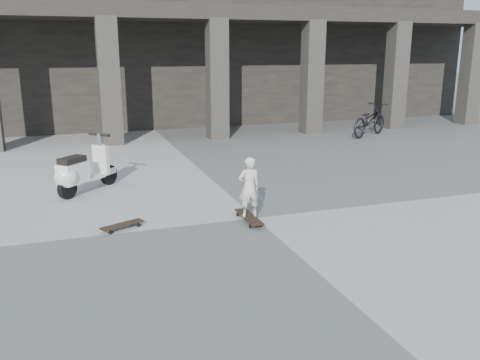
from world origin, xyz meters
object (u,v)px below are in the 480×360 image
object	(u,v)px
longboard	(249,217)
scooter	(78,173)
bicycle	(369,120)
child	(249,187)
skateboard_spare	(122,225)

from	to	relation	value
longboard	scooter	world-z (taller)	scooter
longboard	bicycle	world-z (taller)	bicycle
child	bicycle	bearing A→B (deg)	-133.16
skateboard_spare	bicycle	xyz separation A→B (m)	(9.37, 6.94, 0.49)
scooter	child	bearing A→B (deg)	-89.56
skateboard_spare	bicycle	bearing A→B (deg)	13.12
child	scooter	world-z (taller)	scooter
child	longboard	bearing A→B (deg)	-152.03
longboard	scooter	size ratio (longest dim) A/B	0.72
scooter	bicycle	size ratio (longest dim) A/B	0.63
child	skateboard_spare	bearing A→B (deg)	-6.82
longboard	bicycle	xyz separation A→B (m)	(7.16, 7.27, 0.49)
scooter	bicycle	distance (m)	10.95
longboard	child	distance (m)	0.57
longboard	skateboard_spare	size ratio (longest dim) A/B	1.23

